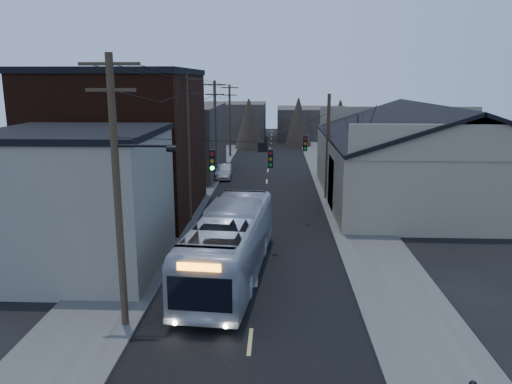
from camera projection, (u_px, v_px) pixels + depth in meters
ground at (247, 373)px, 16.64m from camera, size 160.00×160.00×0.00m
road_surface at (266, 186)px, 45.88m from camera, size 9.00×110.00×0.02m
sidewalk_left at (196, 185)px, 46.13m from camera, size 4.00×110.00×0.12m
sidewalk_right at (337, 186)px, 45.60m from camera, size 4.00×110.00×0.12m
building_clapboard at (78, 203)px, 25.01m from camera, size 8.00×8.00×7.00m
building_brick at (123, 145)px, 35.44m from camera, size 10.00×12.00×10.00m
building_left_far at (176, 140)px, 51.35m from camera, size 9.00×14.00×7.00m
warehouse at (427, 167)px, 39.89m from camera, size 16.16×20.60×7.73m
building_far_left at (234, 122)px, 79.58m from camera, size 10.00×12.00×6.00m
building_far_right at (313, 123)px, 84.03m from camera, size 12.00×14.00×5.00m
bare_tree at (356, 166)px, 35.08m from camera, size 0.40×0.40×7.20m
utility_lines at (225, 140)px, 39.21m from camera, size 11.24×45.28×10.50m
bus at (230, 244)px, 24.36m from camera, size 3.98×12.43×3.40m
parked_car at (224, 171)px, 49.31m from camera, size 1.65×4.24×1.38m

